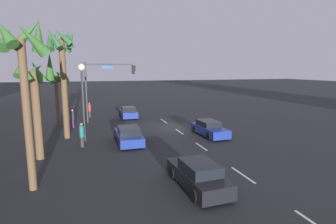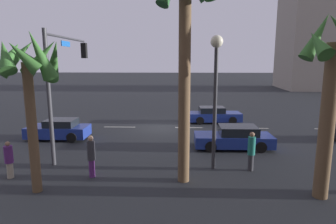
# 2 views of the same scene
# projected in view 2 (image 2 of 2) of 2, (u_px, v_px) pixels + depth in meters

# --- Properties ---
(ground_plane) EXTENTS (220.00, 220.00, 0.00)m
(ground_plane) POSITION_uv_depth(u_px,v_px,m) (161.00, 127.00, 21.89)
(ground_plane) COLOR #232628
(lane_stripe_1) EXTENTS (2.30, 0.14, 0.01)m
(lane_stripe_1) POSITION_uv_depth(u_px,v_px,m) (330.00, 129.00, 21.40)
(lane_stripe_1) COLOR silver
(lane_stripe_1) RESTS_ON ground_plane
(lane_stripe_2) EXTENTS (2.02, 0.14, 0.01)m
(lane_stripe_2) POSITION_uv_depth(u_px,v_px,m) (255.00, 128.00, 21.61)
(lane_stripe_2) COLOR silver
(lane_stripe_2) RESTS_ON ground_plane
(lane_stripe_3) EXTENTS (2.09, 0.14, 0.01)m
(lane_stripe_3) POSITION_uv_depth(u_px,v_px,m) (189.00, 128.00, 21.80)
(lane_stripe_3) COLOR silver
(lane_stripe_3) RESTS_ON ground_plane
(lane_stripe_4) EXTENTS (2.43, 0.14, 0.01)m
(lane_stripe_4) POSITION_uv_depth(u_px,v_px,m) (120.00, 127.00, 22.01)
(lane_stripe_4) COLOR silver
(lane_stripe_4) RESTS_ON ground_plane
(car_0) EXTENTS (4.37, 1.97, 1.31)m
(car_0) POSITION_uv_depth(u_px,v_px,m) (214.00, 115.00, 23.61)
(car_0) COLOR navy
(car_0) RESTS_ON ground_plane
(car_2) EXTENTS (4.50, 1.91, 1.33)m
(car_2) POSITION_uv_depth(u_px,v_px,m) (234.00, 138.00, 16.59)
(car_2) COLOR navy
(car_2) RESTS_ON ground_plane
(car_3) EXTENTS (3.91, 1.88, 1.31)m
(car_3) POSITION_uv_depth(u_px,v_px,m) (59.00, 130.00, 18.59)
(car_3) COLOR navy
(car_3) RESTS_ON ground_plane
(traffic_signal) EXTENTS (0.35, 5.51, 6.54)m
(traffic_signal) POSITION_uv_depth(u_px,v_px,m) (64.00, 73.00, 14.98)
(traffic_signal) COLOR #38383D
(traffic_signal) RESTS_ON ground_plane
(streetlamp) EXTENTS (0.56, 0.56, 6.19)m
(streetlamp) POSITION_uv_depth(u_px,v_px,m) (216.00, 77.00, 12.75)
(streetlamp) COLOR #2D2D33
(streetlamp) RESTS_ON ground_plane
(pedestrian_0) EXTENTS (0.46, 0.46, 1.88)m
(pedestrian_0) POSITION_uv_depth(u_px,v_px,m) (91.00, 155.00, 12.35)
(pedestrian_0) COLOR #59266B
(pedestrian_0) RESTS_ON ground_plane
(pedestrian_2) EXTENTS (0.38, 0.38, 1.65)m
(pedestrian_2) POSITION_uv_depth(u_px,v_px,m) (9.00, 159.00, 12.27)
(pedestrian_2) COLOR #B2A58C
(pedestrian_2) RESTS_ON ground_plane
(pedestrian_3) EXTENTS (0.44, 0.44, 1.85)m
(pedestrian_3) POSITION_uv_depth(u_px,v_px,m) (251.00, 150.00, 13.09)
(pedestrian_3) COLOR #333338
(pedestrian_3) RESTS_ON ground_plane
(palm_tree_0) EXTENTS (2.20, 2.44, 6.93)m
(palm_tree_0) POSITION_uv_depth(u_px,v_px,m) (333.00, 74.00, 9.88)
(palm_tree_0) COLOR brown
(palm_tree_0) RESTS_ON ground_plane
(palm_tree_1) EXTENTS (2.67, 2.63, 9.03)m
(palm_tree_1) POSITION_uv_depth(u_px,v_px,m) (185.00, 18.00, 10.88)
(palm_tree_1) COLOR brown
(palm_tree_1) RESTS_ON ground_plane
(palm_tree_3) EXTENTS (2.92, 2.52, 6.16)m
(palm_tree_3) POSITION_uv_depth(u_px,v_px,m) (30.00, 69.00, 10.44)
(palm_tree_3) COLOR brown
(palm_tree_3) RESTS_ON ground_plane
(building_2) EXTENTS (13.17, 13.15, 19.73)m
(building_2) POSITION_uv_depth(u_px,v_px,m) (319.00, 35.00, 51.31)
(building_2) COLOR #9E9384
(building_2) RESTS_ON ground_plane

